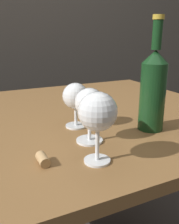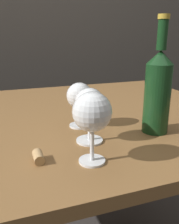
{
  "view_description": "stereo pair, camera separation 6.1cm",
  "coord_description": "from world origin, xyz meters",
  "views": [
    {
      "loc": [
        -0.18,
        -0.76,
        1.0
      ],
      "look_at": [
        0.07,
        -0.24,
        0.82
      ],
      "focal_mm": 39.68,
      "sensor_mm": 36.0,
      "label": 1
    },
    {
      "loc": [
        -0.12,
        -0.78,
        1.0
      ],
      "look_at": [
        0.07,
        -0.24,
        0.82
      ],
      "focal_mm": 39.68,
      "sensor_mm": 36.0,
      "label": 2
    }
  ],
  "objects": [
    {
      "name": "dining_table",
      "position": [
        0.0,
        0.0,
        0.65
      ],
      "size": [
        1.35,
        0.92,
        0.74
      ],
      "color": "brown",
      "rests_on": "ground_plane"
    },
    {
      "name": "wine_glass_cabernet",
      "position": [
        0.04,
        -0.34,
        0.85
      ],
      "size": [
        0.08,
        0.08,
        0.15
      ],
      "color": "white",
      "rests_on": "dining_table"
    },
    {
      "name": "wine_glass_rose",
      "position": [
        0.07,
        -0.24,
        0.83
      ],
      "size": [
        0.07,
        0.07,
        0.14
      ],
      "color": "white",
      "rests_on": "dining_table"
    },
    {
      "name": "wine_glass_chardonnay",
      "position": [
        0.08,
        -0.12,
        0.83
      ],
      "size": [
        0.07,
        0.07,
        0.13
      ],
      "color": "white",
      "rests_on": "dining_table"
    },
    {
      "name": "wine_bottle",
      "position": [
        0.27,
        -0.23,
        0.86
      ],
      "size": [
        0.07,
        0.07,
        0.31
      ],
      "color": "#143819",
      "rests_on": "dining_table"
    },
    {
      "name": "cork",
      "position": [
        -0.07,
        -0.3,
        0.75
      ],
      "size": [
        0.02,
        0.04,
        0.02
      ],
      "primitive_type": "cylinder",
      "rotation": [
        1.57,
        0.0,
        0.0
      ],
      "color": "tan",
      "rests_on": "dining_table"
    }
  ]
}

